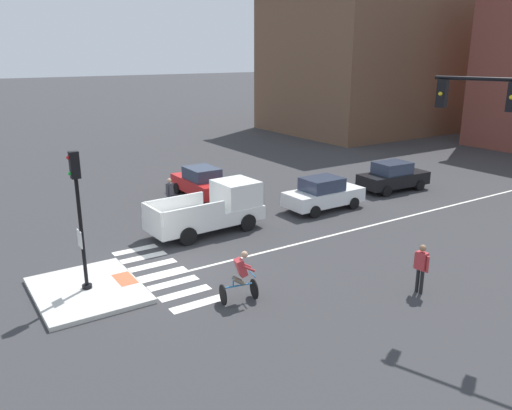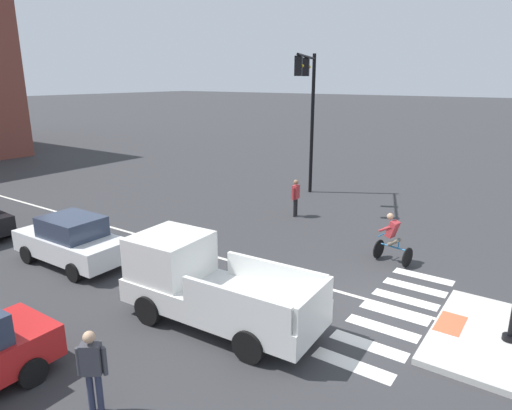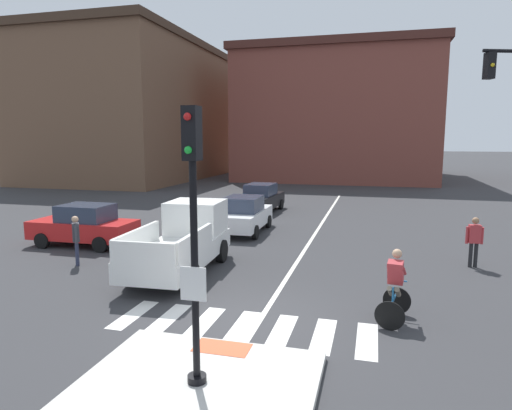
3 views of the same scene
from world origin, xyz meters
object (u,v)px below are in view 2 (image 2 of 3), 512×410
at_px(pedestrian_at_curb_left, 92,365).
at_px(pedestrian_waiting_far_side, 296,195).
at_px(car_white_westbound_far, 72,241).
at_px(cyclist, 392,237).
at_px(pickup_truck_white_westbound_near, 205,285).
at_px(traffic_light_mast, 309,100).

bearing_deg(pedestrian_at_curb_left, pedestrian_waiting_far_side, 13.83).
height_order(car_white_westbound_far, cyclist, cyclist).
bearing_deg(pickup_truck_white_westbound_near, traffic_light_mast, 17.20).
bearing_deg(pickup_truck_white_westbound_near, cyclist, -22.17).
distance_m(car_white_westbound_far, pedestrian_waiting_far_side, 9.46).
distance_m(traffic_light_mast, pedestrian_waiting_far_side, 5.06).
distance_m(traffic_light_mast, pedestrian_at_curb_left, 16.76).
relative_size(traffic_light_mast, pedestrian_at_curb_left, 4.27).
distance_m(traffic_light_mast, pickup_truck_white_westbound_near, 13.23).
bearing_deg(pedestrian_at_curb_left, cyclist, -11.76).
xyz_separation_m(pedestrian_at_curb_left, pedestrian_waiting_far_side, (12.74, 3.14, 0.00)).
height_order(car_white_westbound_far, pedestrian_at_curb_left, pedestrian_at_curb_left).
relative_size(cyclist, pedestrian_at_curb_left, 1.01).
relative_size(traffic_light_mast, car_white_westbound_far, 1.73).
bearing_deg(traffic_light_mast, pickup_truck_white_westbound_near, -162.80).
bearing_deg(cyclist, pedestrian_at_curb_left, 168.24).
height_order(traffic_light_mast, pedestrian_waiting_far_side, traffic_light_mast).
xyz_separation_m(pickup_truck_white_westbound_near, pedestrian_waiting_far_side, (9.07, 2.63, 0.00)).
height_order(pickup_truck_white_westbound_near, pedestrian_waiting_far_side, pickup_truck_white_westbound_near).
xyz_separation_m(car_white_westbound_far, pedestrian_waiting_far_side, (8.83, -3.38, 0.17)).
bearing_deg(cyclist, car_white_westbound_far, 125.57).
distance_m(pickup_truck_white_westbound_near, pedestrian_waiting_far_side, 9.44).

